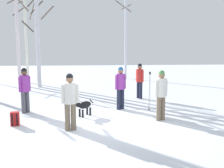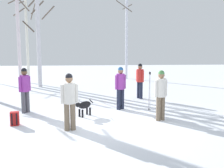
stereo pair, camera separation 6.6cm
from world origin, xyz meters
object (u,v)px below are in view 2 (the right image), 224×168
(person_2, at_px, (161,92))
(birch_tree_3, at_px, (27,33))
(birch_tree_2, at_px, (18,28))
(birch_tree_4, at_px, (38,37))
(person_0, at_px, (140,79))
(ski_poles_0, at_px, (150,90))
(birch_tree_5, at_px, (126,28))
(backpack_0, at_px, (15,119))
(person_4, at_px, (25,87))
(person_1, at_px, (120,85))
(person_3, at_px, (69,98))
(dog, at_px, (84,106))

(person_2, bearing_deg, birch_tree_3, 122.86)
(birch_tree_2, xyz_separation_m, birch_tree_4, (1.44, -0.93, -0.64))
(person_0, height_order, person_2, same)
(ski_poles_0, bearing_deg, birch_tree_4, 128.16)
(birch_tree_5, bearing_deg, birch_tree_4, -145.92)
(person_2, distance_m, backpack_0, 4.85)
(ski_poles_0, bearing_deg, birch_tree_5, 86.50)
(birch_tree_3, distance_m, birch_tree_4, 2.49)
(person_4, distance_m, birch_tree_3, 9.50)
(person_1, height_order, person_2, same)
(ski_poles_0, bearing_deg, backpack_0, -162.54)
(person_3, relative_size, backpack_0, 3.90)
(person_3, relative_size, birch_tree_3, 0.25)
(backpack_0, bearing_deg, birch_tree_5, 66.87)
(person_2, xyz_separation_m, birch_tree_3, (-6.75, 10.46, 2.56))
(birch_tree_5, bearing_deg, person_3, -105.15)
(birch_tree_3, relative_size, birch_tree_4, 1.15)
(birch_tree_2, bearing_deg, person_4, -74.46)
(backpack_0, distance_m, birch_tree_3, 11.29)
(backpack_0, relative_size, birch_tree_5, 0.06)
(ski_poles_0, bearing_deg, person_2, -86.99)
(person_0, bearing_deg, backpack_0, -139.90)
(person_0, distance_m, birch_tree_4, 7.44)
(person_1, height_order, person_3, same)
(person_1, relative_size, dog, 2.50)
(birch_tree_3, height_order, birch_tree_5, birch_tree_5)
(person_2, relative_size, birch_tree_5, 0.22)
(person_1, relative_size, person_2, 1.00)
(ski_poles_0, bearing_deg, person_0, 87.06)
(person_1, bearing_deg, person_2, -56.13)
(person_3, height_order, dog, person_3)
(person_0, height_order, person_3, same)
(person_0, bearing_deg, birch_tree_5, 86.33)
(backpack_0, bearing_deg, birch_tree_2, 103.22)
(backpack_0, bearing_deg, person_4, 91.87)
(person_1, distance_m, person_2, 2.08)
(person_3, bearing_deg, person_0, 57.28)
(person_2, bearing_deg, person_3, -164.69)
(person_3, relative_size, birch_tree_5, 0.22)
(person_1, xyz_separation_m, birch_tree_2, (-5.83, 7.51, 2.79))
(birch_tree_2, distance_m, birch_tree_3, 1.25)
(person_1, xyz_separation_m, person_3, (-1.83, -2.55, 0.00))
(person_3, xyz_separation_m, dog, (0.38, 1.59, -0.59))
(person_4, bearing_deg, ski_poles_0, -2.08)
(backpack_0, bearing_deg, birch_tree_4, 95.19)
(person_0, height_order, backpack_0, person_0)
(birch_tree_3, bearing_deg, person_0, -43.73)
(person_1, height_order, dog, person_1)
(person_1, bearing_deg, birch_tree_5, 80.63)
(person_3, xyz_separation_m, birch_tree_2, (-4.00, 10.06, 2.79))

